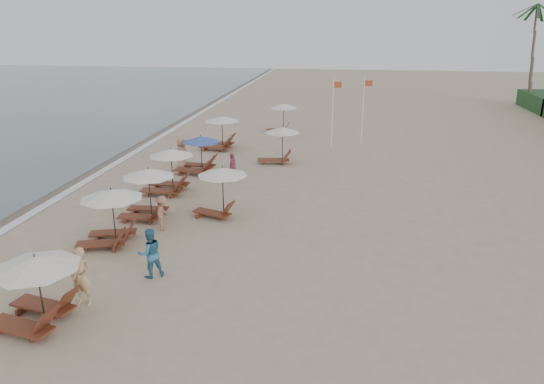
# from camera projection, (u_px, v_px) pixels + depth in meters

# --- Properties ---
(ground) EXTENTS (160.00, 160.00, 0.00)m
(ground) POSITION_uv_depth(u_px,v_px,m) (262.00, 266.00, 17.81)
(ground) COLOR tan
(ground) RESTS_ON ground
(wet_sand_band) EXTENTS (3.20, 140.00, 0.01)m
(wet_sand_band) POSITION_uv_depth(u_px,v_px,m) (78.00, 172.00, 28.95)
(wet_sand_band) COLOR #6B5E4C
(wet_sand_band) RESTS_ON ground
(foam_line) EXTENTS (0.50, 140.00, 0.02)m
(foam_line) POSITION_uv_depth(u_px,v_px,m) (99.00, 173.00, 28.76)
(foam_line) COLOR white
(foam_line) RESTS_ON ground
(lounger_station_0) EXTENTS (2.71, 2.42, 2.15)m
(lounger_station_0) POSITION_uv_depth(u_px,v_px,m) (33.00, 289.00, 14.02)
(lounger_station_0) COLOR brown
(lounger_station_0) RESTS_ON ground
(lounger_station_1) EXTENTS (2.59, 2.38, 2.25)m
(lounger_station_1) POSITION_uv_depth(u_px,v_px,m) (109.00, 215.00, 19.20)
(lounger_station_1) COLOR brown
(lounger_station_1) RESTS_ON ground
(lounger_station_2) EXTENTS (2.49, 2.26, 2.26)m
(lounger_station_2) POSITION_uv_depth(u_px,v_px,m) (146.00, 192.00, 21.83)
(lounger_station_2) COLOR brown
(lounger_station_2) RESTS_ON ground
(lounger_station_3) EXTENTS (2.67, 2.27, 2.28)m
(lounger_station_3) POSITION_uv_depth(u_px,v_px,m) (167.00, 172.00, 25.19)
(lounger_station_3) COLOR brown
(lounger_station_3) RESTS_ON ground
(lounger_station_4) EXTENTS (2.63, 2.17, 2.13)m
(lounger_station_4) POSITION_uv_depth(u_px,v_px,m) (197.00, 155.00, 28.67)
(lounger_station_4) COLOR brown
(lounger_station_4) RESTS_ON ground
(lounger_station_5) EXTENTS (2.81, 2.44, 2.26)m
(lounger_station_5) POSITION_uv_depth(u_px,v_px,m) (219.00, 133.00, 34.01)
(lounger_station_5) COLOR brown
(lounger_station_5) RESTS_ON ground
(inland_station_0) EXTENTS (2.56, 2.24, 2.22)m
(inland_station_0) POSITION_uv_depth(u_px,v_px,m) (219.00, 185.00, 21.92)
(inland_station_0) COLOR brown
(inland_station_0) RESTS_ON ground
(inland_station_1) EXTENTS (2.71, 2.24, 2.22)m
(inland_station_1) POSITION_uv_depth(u_px,v_px,m) (279.00, 141.00, 30.43)
(inland_station_1) COLOR brown
(inland_station_1) RESTS_ON ground
(inland_station_2) EXTENTS (2.50, 2.24, 2.22)m
(inland_station_2) POSITION_uv_depth(u_px,v_px,m) (282.00, 113.00, 39.17)
(inland_station_2) COLOR brown
(inland_station_2) RESTS_ON ground
(beachgoer_near) EXTENTS (0.71, 0.49, 1.86)m
(beachgoer_near) POSITION_uv_depth(u_px,v_px,m) (82.00, 277.00, 15.12)
(beachgoer_near) COLOR tan
(beachgoer_near) RESTS_ON ground
(beachgoer_mid_a) EXTENTS (1.08, 1.05, 1.76)m
(beachgoer_mid_a) POSITION_uv_depth(u_px,v_px,m) (150.00, 253.00, 16.81)
(beachgoer_mid_a) COLOR #2D6987
(beachgoer_mid_a) RESTS_ON ground
(beachgoer_mid_b) EXTENTS (0.65, 1.02, 1.50)m
(beachgoer_mid_b) POSITION_uv_depth(u_px,v_px,m) (163.00, 213.00, 20.67)
(beachgoer_mid_b) COLOR #8F6449
(beachgoer_mid_b) RESTS_ON ground
(beachgoer_far_a) EXTENTS (0.42, 0.93, 1.56)m
(beachgoer_far_a) POSITION_uv_depth(u_px,v_px,m) (233.00, 167.00, 27.16)
(beachgoer_far_a) COLOR #B2476A
(beachgoer_far_a) RESTS_ON ground
(beachgoer_far_b) EXTENTS (0.70, 0.99, 1.89)m
(beachgoer_far_b) POSITION_uv_depth(u_px,v_px,m) (181.00, 153.00, 29.31)
(beachgoer_far_b) COLOR tan
(beachgoer_far_b) RESTS_ON ground
(flag_pole_near) EXTENTS (0.59, 0.08, 4.65)m
(flag_pole_near) POSITION_uv_depth(u_px,v_px,m) (333.00, 110.00, 34.24)
(flag_pole_near) COLOR silver
(flag_pole_near) RESTS_ON ground
(flag_pole_far) EXTENTS (0.60, 0.08, 4.68)m
(flag_pole_far) POSITION_uv_depth(u_px,v_px,m) (363.00, 108.00, 34.86)
(flag_pole_far) COLOR silver
(flag_pole_far) RESTS_ON ground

